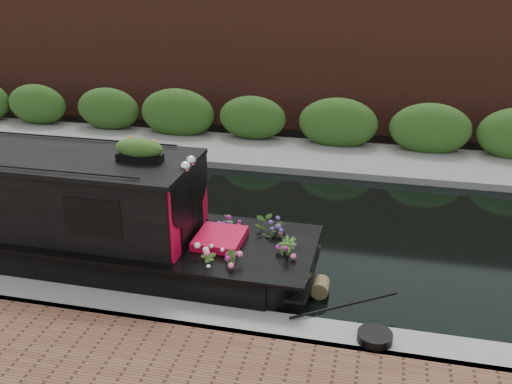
# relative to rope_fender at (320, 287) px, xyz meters

# --- Properties ---
(ground) EXTENTS (80.00, 80.00, 0.00)m
(ground) POSITION_rel_rope_fender_xyz_m (-2.64, 2.03, -0.14)
(ground) COLOR black
(ground) RESTS_ON ground
(near_bank_coping) EXTENTS (40.00, 0.60, 0.50)m
(near_bank_coping) POSITION_rel_rope_fender_xyz_m (-2.64, -1.27, -0.14)
(near_bank_coping) COLOR gray
(near_bank_coping) RESTS_ON ground
(far_bank_path) EXTENTS (40.00, 2.40, 0.34)m
(far_bank_path) POSITION_rel_rope_fender_xyz_m (-2.64, 6.23, -0.14)
(far_bank_path) COLOR slate
(far_bank_path) RESTS_ON ground
(far_hedge) EXTENTS (40.00, 1.10, 2.80)m
(far_hedge) POSITION_rel_rope_fender_xyz_m (-2.64, 7.13, -0.14)
(far_hedge) COLOR #2A4F1A
(far_hedge) RESTS_ON ground
(far_brick_wall) EXTENTS (40.00, 1.00, 8.00)m
(far_brick_wall) POSITION_rel_rope_fender_xyz_m (-2.64, 9.23, -0.14)
(far_brick_wall) COLOR #51261B
(far_brick_wall) RESTS_ON ground
(rope_fender) EXTENTS (0.27, 0.32, 0.27)m
(rope_fender) POSITION_rel_rope_fender_xyz_m (0.00, 0.00, 0.00)
(rope_fender) COLOR brown
(rope_fender) RESTS_ON ground
(coiled_mooring_rope) EXTENTS (0.46, 0.46, 0.12)m
(coiled_mooring_rope) POSITION_rel_rope_fender_xyz_m (0.87, -1.31, 0.17)
(coiled_mooring_rope) COLOR black
(coiled_mooring_rope) RESTS_ON near_bank_coping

